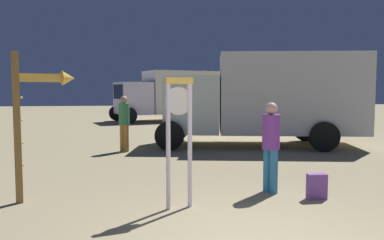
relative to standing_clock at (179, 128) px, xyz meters
name	(u,v)px	position (x,y,z in m)	size (l,w,h in m)	color
standing_clock	(179,128)	(0.00, 0.00, 0.00)	(0.45, 0.21, 2.06)	white
arrow_sign	(37,105)	(-2.31, 0.75, 0.33)	(0.99, 0.58, 2.50)	olive
person_near_clock	(271,143)	(1.74, 0.71, -0.36)	(0.31, 0.31, 1.64)	teal
backpack	(317,187)	(2.39, 0.19, -1.07)	(0.33, 0.19, 0.44)	#76469A
person_distant	(124,121)	(-1.08, 5.81, -0.35)	(0.32, 0.32, 1.68)	#CB8A39
box_truck_near	(269,97)	(3.62, 6.48, 0.35)	(6.94, 3.62, 3.01)	silver
box_truck_far	(175,94)	(1.46, 17.34, 0.31)	(7.16, 4.49, 2.92)	silver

